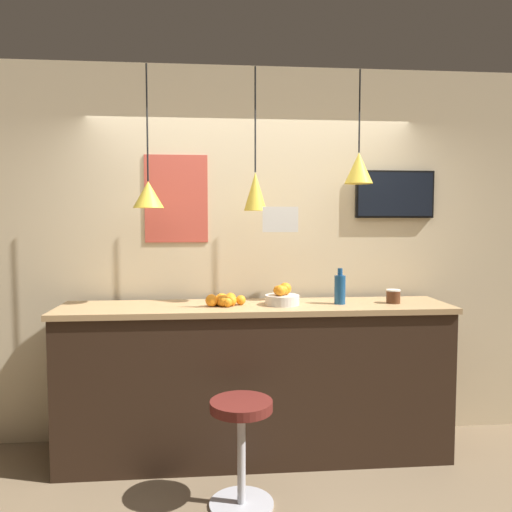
{
  "coord_description": "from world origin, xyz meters",
  "views": [
    {
      "loc": [
        -0.32,
        -2.85,
        1.71
      ],
      "look_at": [
        0.0,
        0.67,
        1.46
      ],
      "focal_mm": 35.0,
      "sensor_mm": 36.0,
      "label": 1
    }
  ],
  "objects_px": {
    "juice_bottle": "(340,289)",
    "spread_jar": "(393,296)",
    "fruit_bowl": "(282,296)",
    "bar_stool": "(241,433)",
    "mounted_tv": "(395,194)"
  },
  "relations": [
    {
      "from": "fruit_bowl",
      "to": "mounted_tv",
      "type": "relative_size",
      "value": 0.39
    },
    {
      "from": "bar_stool",
      "to": "fruit_bowl",
      "type": "relative_size",
      "value": 2.63
    },
    {
      "from": "bar_stool",
      "to": "spread_jar",
      "type": "xyz_separation_m",
      "value": [
        1.15,
        0.61,
        0.72
      ]
    },
    {
      "from": "bar_stool",
      "to": "mounted_tv",
      "type": "bearing_deg",
      "value": 37.34
    },
    {
      "from": "fruit_bowl",
      "to": "spread_jar",
      "type": "relative_size",
      "value": 2.41
    },
    {
      "from": "juice_bottle",
      "to": "spread_jar",
      "type": "xyz_separation_m",
      "value": [
        0.4,
        -0.0,
        -0.06
      ]
    },
    {
      "from": "bar_stool",
      "to": "juice_bottle",
      "type": "bearing_deg",
      "value": 39.15
    },
    {
      "from": "fruit_bowl",
      "to": "juice_bottle",
      "type": "distance_m",
      "value": 0.42
    },
    {
      "from": "bar_stool",
      "to": "juice_bottle",
      "type": "distance_m",
      "value": 1.24
    },
    {
      "from": "juice_bottle",
      "to": "spread_jar",
      "type": "distance_m",
      "value": 0.4
    },
    {
      "from": "mounted_tv",
      "to": "juice_bottle",
      "type": "bearing_deg",
      "value": -145.36
    },
    {
      "from": "juice_bottle",
      "to": "spread_jar",
      "type": "bearing_deg",
      "value": -0.0
    },
    {
      "from": "spread_jar",
      "to": "bar_stool",
      "type": "bearing_deg",
      "value": -151.98
    },
    {
      "from": "spread_jar",
      "to": "mounted_tv",
      "type": "height_order",
      "value": "mounted_tv"
    },
    {
      "from": "fruit_bowl",
      "to": "mounted_tv",
      "type": "bearing_deg",
      "value": 21.17
    }
  ]
}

